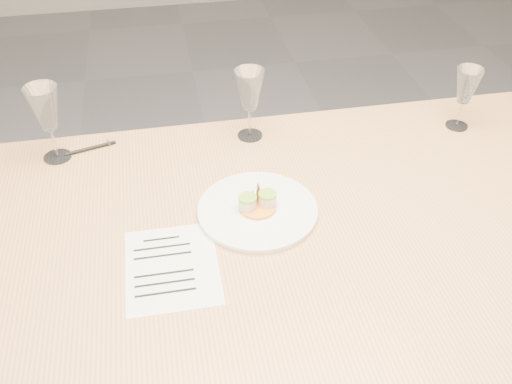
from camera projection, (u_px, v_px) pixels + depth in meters
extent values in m
cube|color=tan|center=(273.00, 234.00, 1.37)|extent=(2.40, 1.00, 0.04)
cylinder|color=white|center=(258.00, 211.00, 1.39)|extent=(0.29, 0.29, 0.01)
cylinder|color=white|center=(258.00, 209.00, 1.39)|extent=(0.29, 0.29, 0.01)
cylinder|color=#FFA030|center=(258.00, 207.00, 1.39)|extent=(0.09, 0.09, 0.01)
cylinder|color=beige|center=(248.00, 203.00, 1.37)|extent=(0.04, 0.04, 0.03)
cylinder|color=beige|center=(267.00, 199.00, 1.38)|extent=(0.04, 0.04, 0.03)
cylinder|color=#98C536|center=(248.00, 198.00, 1.36)|extent=(0.04, 0.04, 0.01)
cylinder|color=#98C536|center=(268.00, 194.00, 1.37)|extent=(0.04, 0.04, 0.01)
cylinder|color=tan|center=(285.00, 218.00, 1.36)|extent=(0.05, 0.05, 0.00)
cube|color=white|center=(172.00, 267.00, 1.26)|extent=(0.20, 0.26, 0.00)
cube|color=black|center=(161.00, 239.00, 1.32)|extent=(0.08, 0.01, 0.00)
cube|color=black|center=(162.00, 247.00, 1.30)|extent=(0.13, 0.01, 0.00)
cube|color=black|center=(163.00, 256.00, 1.28)|extent=(0.13, 0.01, 0.00)
cube|color=black|center=(164.00, 273.00, 1.24)|extent=(0.13, 0.01, 0.00)
cube|color=black|center=(165.00, 283.00, 1.22)|extent=(0.13, 0.01, 0.00)
cube|color=black|center=(166.00, 293.00, 1.20)|extent=(0.13, 0.01, 0.00)
cylinder|color=black|center=(91.00, 148.00, 1.61)|extent=(0.14, 0.05, 0.01)
cube|color=silver|center=(108.00, 142.00, 1.62)|extent=(0.01, 0.03, 0.00)
cylinder|color=white|center=(58.00, 157.00, 1.58)|extent=(0.08, 0.08, 0.00)
cylinder|color=white|center=(54.00, 142.00, 1.55)|extent=(0.01, 0.01, 0.09)
cone|color=white|center=(45.00, 108.00, 1.48)|extent=(0.09, 0.09, 0.12)
cylinder|color=white|center=(250.00, 135.00, 1.66)|extent=(0.07, 0.07, 0.00)
cylinder|color=white|center=(250.00, 122.00, 1.63)|extent=(0.01, 0.01, 0.09)
cone|color=white|center=(250.00, 90.00, 1.57)|extent=(0.08, 0.08, 0.12)
cylinder|color=white|center=(456.00, 126.00, 1.70)|extent=(0.07, 0.07, 0.00)
cylinder|color=white|center=(460.00, 113.00, 1.68)|extent=(0.01, 0.01, 0.08)
cone|color=white|center=(467.00, 86.00, 1.62)|extent=(0.08, 0.08, 0.10)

